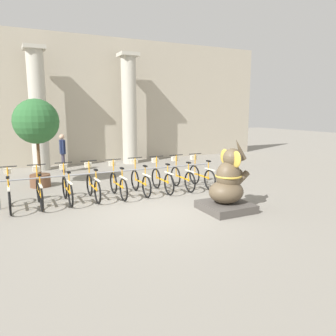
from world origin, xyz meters
The scene contains 17 objects.
ground_plane centered at (0.00, 0.00, 0.00)m, with size 60.00×60.00×0.00m, color gray.
building_facade centered at (0.00, 8.60, 3.00)m, with size 20.00×0.20×6.00m.
column_left centered at (-2.03, 7.60, 2.62)m, with size 0.88×0.88×5.16m.
column_right centered at (2.03, 7.60, 2.62)m, with size 0.88×0.88×5.16m.
bike_rack centered at (-0.42, 1.95, 0.65)m, with size 6.45×0.05×0.77m.
bicycle_0 centered at (-3.35, 1.81, 0.41)m, with size 0.48×1.65×1.09m.
bicycle_1 centered at (-2.62, 1.81, 0.41)m, with size 0.48×1.65×1.09m.
bicycle_2 centered at (-1.88, 1.85, 0.41)m, with size 0.48×1.65×1.09m.
bicycle_3 centered at (-1.15, 1.87, 0.41)m, with size 0.48×1.65×1.09m.
bicycle_4 centered at (-0.42, 1.80, 0.41)m, with size 0.48×1.65×1.09m.
bicycle_5 centered at (0.31, 1.86, 0.41)m, with size 0.48×1.65×1.09m.
bicycle_6 centered at (1.04, 1.83, 0.41)m, with size 0.48×1.65×1.09m.
bicycle_7 centered at (1.77, 1.84, 0.41)m, with size 0.48×1.65×1.09m.
bicycle_8 centered at (2.50, 1.82, 0.41)m, with size 0.48×1.65×1.09m.
elephant_statue centered at (1.72, -0.72, 0.63)m, with size 1.20×1.20×1.89m.
person_pedestrian centered at (-1.27, 6.57, 0.94)m, with size 0.21×0.47×1.58m.
potted_tree centered at (-2.39, 4.23, 2.09)m, with size 1.48×1.48×2.94m.
Camera 1 is at (-3.27, -7.41, 2.58)m, focal length 35.00 mm.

